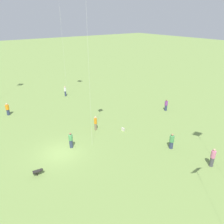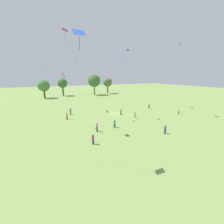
{
  "view_description": "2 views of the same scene",
  "coord_description": "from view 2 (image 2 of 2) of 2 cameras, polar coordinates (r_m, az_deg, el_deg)",
  "views": [
    {
      "loc": [
        -18.08,
        6.71,
        12.76
      ],
      "look_at": [
        0.09,
        -6.45,
        2.81
      ],
      "focal_mm": 35.0,
      "sensor_mm": 36.0,
      "label": 1
    },
    {
      "loc": [
        -19.54,
        -36.44,
        10.85
      ],
      "look_at": [
        -5.1,
        -6.67,
        2.6
      ],
      "focal_mm": 24.0,
      "sensor_mm": 36.0,
      "label": 2
    }
  ],
  "objects": [
    {
      "name": "person_9",
      "position": [
        41.57,
        3.44,
        0.07
      ],
      "size": [
        0.52,
        0.52,
        1.75
      ],
      "rotation": [
        0.0,
        0.0,
        4.44
      ],
      "color": "#333D5B",
      "rests_on": "ground_plane"
    },
    {
      "name": "kite_5",
      "position": [
        55.27,
        -24.94,
        16.27
      ],
      "size": [
        1.06,
        1.36,
        15.15
      ],
      "rotation": [
        0.0,
        0.0,
        0.57
      ],
      "color": "yellow",
      "rests_on": "ground_plane"
    },
    {
      "name": "picnic_bag_0",
      "position": [
        36.09,
        8.07,
        -3.32
      ],
      "size": [
        0.43,
        0.26,
        0.39
      ],
      "rotation": [
        0.0,
        0.0,
        0.24
      ],
      "color": "beige",
      "rests_on": "ground_plane"
    },
    {
      "name": "kite_4",
      "position": [
        32.19,
        -18.03,
        12.7
      ],
      "size": [
        0.74,
        1.14,
        11.29
      ],
      "rotation": [
        0.0,
        0.0,
        0.86
      ],
      "color": "#E54C99",
      "rests_on": "ground_plane"
    },
    {
      "name": "ground_plane",
      "position": [
        42.75,
        2.26,
        -0.72
      ],
      "size": [
        240.0,
        240.0,
        0.0
      ],
      "primitive_type": "plane",
      "color": "#7A994C"
    },
    {
      "name": "kite_0",
      "position": [
        17.92,
        -12.46,
        26.14
      ],
      "size": [
        1.25,
        1.04,
        15.52
      ],
      "rotation": [
        0.0,
        0.0,
        5.49
      ],
      "color": "blue",
      "rests_on": "ground_plane"
    },
    {
      "name": "tree_1",
      "position": [
        83.47,
        -18.35,
        10.31
      ],
      "size": [
        4.94,
        4.94,
        9.06
      ],
      "color": "brown",
      "rests_on": "ground_plane"
    },
    {
      "name": "dog_0",
      "position": [
        44.43,
        -1.83,
        0.35
      ],
      "size": [
        0.43,
        0.89,
        0.57
      ],
      "rotation": [
        0.0,
        0.0,
        2.98
      ],
      "color": "black",
      "rests_on": "ground_plane"
    },
    {
      "name": "tree_0",
      "position": [
        77.8,
        -24.62,
        9.09
      ],
      "size": [
        5.46,
        5.46,
        8.67
      ],
      "color": "brown",
      "rests_on": "ground_plane"
    },
    {
      "name": "person_5",
      "position": [
        29.45,
        -5.73,
        -5.75
      ],
      "size": [
        0.57,
        0.57,
        1.88
      ],
      "rotation": [
        0.0,
        0.0,
        1.08
      ],
      "color": "#4C4C51",
      "rests_on": "ground_plane"
    },
    {
      "name": "kite_1",
      "position": [
        55.87,
        17.08,
        22.44
      ],
      "size": [
        1.33,
        1.34,
        20.98
      ],
      "rotation": [
        0.0,
        0.0,
        3.26
      ],
      "color": "yellow",
      "rests_on": "ground_plane"
    },
    {
      "name": "kite_6",
      "position": [
        44.7,
        24.16,
        21.14
      ],
      "size": [
        1.08,
        0.94,
        18.71
      ],
      "rotation": [
        0.0,
        0.0,
        2.85
      ],
      "color": "green",
      "rests_on": "ground_plane"
    },
    {
      "name": "person_8",
      "position": [
        38.67,
        -16.8,
        -1.54
      ],
      "size": [
        0.38,
        0.38,
        1.78
      ],
      "rotation": [
        0.0,
        0.0,
        0.03
      ],
      "color": "#232328",
      "rests_on": "ground_plane"
    },
    {
      "name": "kite_2",
      "position": [
        38.31,
        4.14,
        18.87
      ],
      "size": [
        0.5,
        0.72,
        15.6
      ],
      "rotation": [
        0.0,
        0.0,
        4.0
      ],
      "color": "blue",
      "rests_on": "ground_plane"
    },
    {
      "name": "tree_2",
      "position": [
        83.41,
        -6.83,
        11.7
      ],
      "size": [
        6.71,
        6.71,
        11.04
      ],
      "color": "brown",
      "rests_on": "ground_plane"
    },
    {
      "name": "person_2",
      "position": [
        46.39,
        24.09,
        0.38
      ],
      "size": [
        0.41,
        0.41,
        1.78
      ],
      "rotation": [
        0.0,
        0.0,
        1.23
      ],
      "color": "#333D5B",
      "rests_on": "ground_plane"
    },
    {
      "name": "kite_7",
      "position": [
        61.55,
        -13.28,
        17.11
      ],
      "size": [
        0.91,
        0.98,
        15.84
      ],
      "rotation": [
        0.0,
        0.0,
        0.24
      ],
      "color": "blue",
      "rests_on": "ground_plane"
    },
    {
      "name": "person_4",
      "position": [
        43.34,
        -15.53,
        0.15
      ],
      "size": [
        0.44,
        0.44,
        1.74
      ],
      "rotation": [
        0.0,
        0.0,
        1.6
      ],
      "color": "#333D5B",
      "rests_on": "ground_plane"
    },
    {
      "name": "person_1",
      "position": [
        39.08,
        8.74,
        -0.93
      ],
      "size": [
        0.47,
        0.47,
        1.77
      ],
      "rotation": [
        0.0,
        0.0,
        0.48
      ],
      "color": "#847056",
      "rests_on": "ground_plane"
    },
    {
      "name": "person_3",
      "position": [
        51.41,
        13.94,
        2.36
      ],
      "size": [
        0.53,
        0.53,
        1.74
      ],
      "rotation": [
        0.0,
        0.0,
        3.03
      ],
      "color": "#333D5B",
      "rests_on": "ground_plane"
    },
    {
      "name": "tree_3",
      "position": [
        89.93,
        -1.68,
        11.21
      ],
      "size": [
        5.17,
        5.17,
        9.16
      ],
      "color": "brown",
      "rests_on": "ground_plane"
    },
    {
      "name": "kite_8",
      "position": [
        60.77,
        6.04,
        21.09
      ],
      "size": [
        0.92,
        0.71,
        20.21
      ],
      "rotation": [
        0.0,
        0.0,
        5.71
      ],
      "color": "black",
      "rests_on": "ground_plane"
    },
    {
      "name": "person_0",
      "position": [
        31.62,
        0.96,
        -4.46
      ],
      "size": [
        0.67,
        0.67,
        1.72
      ],
      "rotation": [
        0.0,
        0.0,
        5.41
      ],
      "color": "#333D5B",
      "rests_on": "ground_plane"
    },
    {
      "name": "kite_3",
      "position": [
        29.96,
        -17.43,
        25.95
      ],
      "size": [
        1.09,
        1.14,
        18.47
      ],
      "rotation": [
        0.0,
        0.0,
        0.96
      ],
      "color": "purple",
      "rests_on": "ground_plane"
    },
    {
      "name": "person_6",
      "position": [
        30.14,
        19.57,
        -6.3
      ],
      "size": [
        0.51,
        0.51,
        1.67
      ],
      "rotation": [
        0.0,
        0.0,
        4.91
      ],
      "color": "#333D5B",
      "rests_on": "ground_plane"
    },
    {
      "name": "person_7",
      "position": [
        24.47,
        -7.23,
        -10.26
      ],
      "size": [
        0.58,
        0.58,
        1.71
      ],
      "rotation": [
        0.0,
        0.0,
        5.31
      ],
      "color": "#333D5B",
      "rests_on": "ground_plane"
    }
  ]
}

